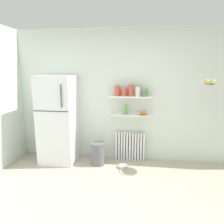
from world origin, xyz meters
TOP-DOWN VIEW (x-y plane):
  - ground_plane at (0.00, 0.50)m, footprint 7.04×7.04m
  - back_wall at (0.00, 2.05)m, footprint 7.04×0.10m
  - refrigerator at (-1.29, 1.69)m, footprint 0.67×0.66m
  - radiator at (0.11, 1.92)m, footprint 0.59×0.12m
  - wall_shelf_lower at (0.11, 1.89)m, footprint 0.80×0.22m
  - wall_shelf_upper at (0.11, 1.89)m, footprint 0.80×0.22m
  - storage_jar_0 at (-0.15, 1.89)m, footprint 0.11×0.11m
  - storage_jar_1 at (-0.02, 1.89)m, footprint 0.11×0.11m
  - storage_jar_2 at (0.11, 1.89)m, footprint 0.09×0.09m
  - storage_jar_3 at (0.24, 1.89)m, footprint 0.10×0.10m
  - storage_jar_4 at (0.38, 1.89)m, footprint 0.10×0.10m
  - vase at (0.01, 1.89)m, footprint 0.07×0.07m
  - shelf_bowl at (0.34, 1.89)m, footprint 0.15×0.15m
  - trash_bin at (-0.49, 1.61)m, footprint 0.26×0.26m
  - pet_food_bowl at (0.01, 1.53)m, footprint 0.18×0.18m
  - hanging_fruit_basket at (1.43, 1.63)m, footprint 0.33×0.33m

SIDE VIEW (x-z plane):
  - ground_plane at x=0.00m, z-range 0.00..0.00m
  - pet_food_bowl at x=0.01m, z-range 0.00..0.05m
  - trash_bin at x=-0.49m, z-range 0.00..0.43m
  - radiator at x=0.11m, z-range 0.00..0.57m
  - refrigerator at x=-1.29m, z-range 0.00..1.70m
  - wall_shelf_lower at x=0.11m, z-range 0.93..0.95m
  - shelf_bowl at x=0.34m, z-range 0.95..1.02m
  - vase at x=0.01m, z-range 0.95..1.15m
  - wall_shelf_upper at x=0.11m, z-range 1.29..1.31m
  - back_wall at x=0.00m, z-range 0.00..2.60m
  - storage_jar_4 at x=0.38m, z-range 1.31..1.47m
  - storage_jar_1 at x=-0.02m, z-range 1.31..1.48m
  - storage_jar_3 at x=0.24m, z-range 1.31..1.51m
  - storage_jar_0 at x=-0.15m, z-range 1.31..1.52m
  - storage_jar_2 at x=0.11m, z-range 1.31..1.55m
  - hanging_fruit_basket at x=1.43m, z-range 1.55..1.64m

